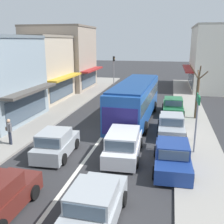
# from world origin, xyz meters

# --- Properties ---
(ground_plane) EXTENTS (140.00, 140.00, 0.00)m
(ground_plane) POSITION_xyz_m (0.00, 0.00, 0.00)
(ground_plane) COLOR #2D2D30
(lane_centre_line) EXTENTS (0.20, 28.00, 0.01)m
(lane_centre_line) POSITION_xyz_m (0.00, 4.00, 0.00)
(lane_centre_line) COLOR silver
(lane_centre_line) RESTS_ON ground
(sidewalk_left) EXTENTS (5.20, 44.00, 0.14)m
(sidewalk_left) POSITION_xyz_m (-6.80, 6.00, 0.07)
(sidewalk_left) COLOR gray
(sidewalk_left) RESTS_ON ground
(kerb_right) EXTENTS (2.80, 44.00, 0.12)m
(kerb_right) POSITION_xyz_m (6.20, 6.00, 0.06)
(kerb_right) COLOR gray
(kerb_right) RESTS_ON ground
(shopfront_mid_block) EXTENTS (7.85, 7.49, 6.94)m
(shopfront_mid_block) POSITION_xyz_m (-10.18, 9.16, 3.46)
(shopfront_mid_block) COLOR #B2A38E
(shopfront_mid_block) RESTS_ON ground
(shopfront_far_end) EXTENTS (8.97, 7.45, 8.25)m
(shopfront_far_end) POSITION_xyz_m (-10.18, 16.89, 4.12)
(shopfront_far_end) COLOR gray
(shopfront_far_end) RESTS_ON ground
(city_bus) EXTENTS (3.07, 10.95, 3.23)m
(city_bus) POSITION_xyz_m (1.68, 4.06, 1.88)
(city_bus) COLOR #1E4C99
(city_bus) RESTS_ON ground
(wagon_behind_bus_mid) EXTENTS (2.08, 4.57, 1.58)m
(wagon_behind_bus_mid) POSITION_xyz_m (1.98, -2.87, 0.75)
(wagon_behind_bus_mid) COLOR silver
(wagon_behind_bus_mid) RESTS_ON ground
(hatchback_adjacent_lane_trail) EXTENTS (1.95, 3.77, 1.54)m
(hatchback_adjacent_lane_trail) POSITION_xyz_m (-1.80, -3.58, 0.71)
(hatchback_adjacent_lane_trail) COLOR #9EA3A8
(hatchback_adjacent_lane_trail) RESTS_ON ground
(sedan_queue_far_back) EXTENTS (1.93, 4.22, 1.47)m
(sedan_queue_far_back) POSITION_xyz_m (1.94, -8.70, 0.66)
(sedan_queue_far_back) COLOR #9EA3A8
(sedan_queue_far_back) RESTS_ON ground
(parked_sedan_kerb_front) EXTENTS (2.01, 4.26, 1.47)m
(parked_sedan_kerb_front) POSITION_xyz_m (4.67, -3.76, 0.66)
(parked_sedan_kerb_front) COLOR navy
(parked_sedan_kerb_front) RESTS_ON ground
(parked_sedan_kerb_second) EXTENTS (1.97, 4.24, 1.47)m
(parked_sedan_kerb_second) POSITION_xyz_m (4.60, 1.47, 0.66)
(parked_sedan_kerb_second) COLOR #9EA3A8
(parked_sedan_kerb_second) RESTS_ON ground
(parked_sedan_kerb_third) EXTENTS (1.96, 4.23, 1.47)m
(parked_sedan_kerb_third) POSITION_xyz_m (4.72, 7.02, 0.66)
(parked_sedan_kerb_third) COLOR #1E6638
(parked_sedan_kerb_third) RESTS_ON ground
(traffic_light_downstreet) EXTENTS (0.33, 0.24, 4.20)m
(traffic_light_downstreet) POSITION_xyz_m (-3.86, 21.44, 2.85)
(traffic_light_downstreet) COLOR gray
(traffic_light_downstreet) RESTS_ON ground
(directional_road_sign) EXTENTS (0.10, 1.40, 3.60)m
(directional_road_sign) POSITION_xyz_m (5.92, -1.66, 2.68)
(directional_road_sign) COLOR gray
(directional_road_sign) RESTS_ON ground
(street_tree_right) EXTENTS (1.50, 1.86, 4.57)m
(street_tree_right) POSITION_xyz_m (6.56, 5.60, 2.12)
(street_tree_right) COLOR brown
(street_tree_right) RESTS_ON ground
(pedestrian_with_handbag_near) EXTENTS (0.60, 0.51, 1.63)m
(pedestrian_with_handbag_near) POSITION_xyz_m (-5.18, -2.91, 1.07)
(pedestrian_with_handbag_near) COLOR #232838
(pedestrian_with_handbag_near) RESTS_ON sidewalk_left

